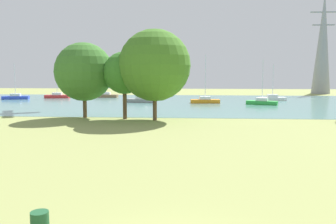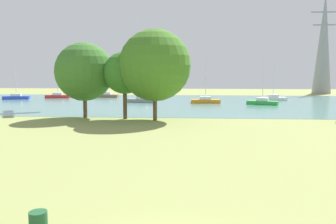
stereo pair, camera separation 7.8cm
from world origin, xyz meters
TOP-DOWN VIEW (x-y plane):
  - ground_plane at (0.00, 22.00)m, footprint 160.00×160.00m
  - litter_bin at (-4.05, 1.35)m, footprint 0.56×0.56m
  - water_surface at (0.00, 50.00)m, footprint 140.00×40.00m
  - sailboat_orange at (2.60, 49.55)m, footprint 4.91×1.92m
  - sailboat_brown at (-17.29, 61.64)m, footprint 4.87×1.73m
  - sailboat_white at (15.05, 55.91)m, footprint 4.93×1.99m
  - sailboat_gray at (-8.21, 49.99)m, footprint 5.00×2.44m
  - sailboat_red at (-26.66, 59.24)m, footprint 4.94×2.02m
  - sailboat_green at (11.53, 47.39)m, footprint 5.02×3.04m
  - sailboat_blue at (-33.36, 55.54)m, footprint 5.02×2.58m
  - tree_east_far at (-11.59, 29.68)m, footprint 6.54×6.54m
  - tree_east_near at (-6.83, 28.80)m, footprint 4.58×4.58m
  - tree_mid_shore at (-3.45, 28.06)m, footprint 7.59×7.59m
  - electricity_pylon at (31.61, 78.84)m, footprint 6.40×4.40m

SIDE VIEW (x-z plane):
  - ground_plane at x=0.00m, z-range 0.00..0.00m
  - water_surface at x=0.00m, z-range 0.00..0.02m
  - litter_bin at x=-4.05m, z-range 0.00..0.80m
  - sailboat_red at x=-26.66m, z-range -2.51..3.41m
  - sailboat_white at x=15.05m, z-range -2.87..3.78m
  - sailboat_gray at x=-8.21m, z-range -2.94..3.86m
  - sailboat_blue at x=-33.36m, z-range -3.00..3.92m
  - sailboat_brown at x=-17.29m, z-range -3.09..4.02m
  - sailboat_green at x=11.53m, z-range -3.13..4.06m
  - sailboat_orange at x=2.60m, z-range -3.55..4.51m
  - tree_east_near at x=-6.83m, z-range 1.36..8.70m
  - tree_east_far at x=-11.59m, z-range 0.94..9.37m
  - tree_mid_shore at x=-3.45m, z-range 1.01..10.64m
  - electricity_pylon at x=31.61m, z-range 0.01..24.32m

